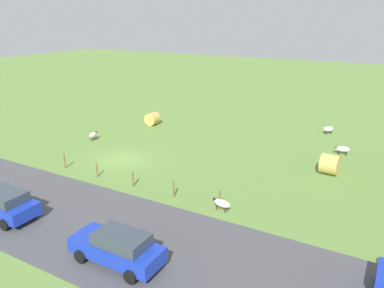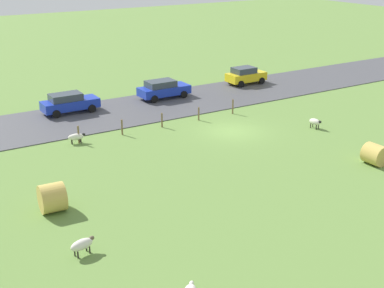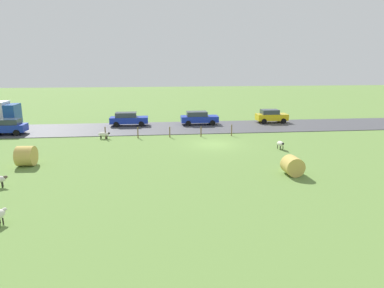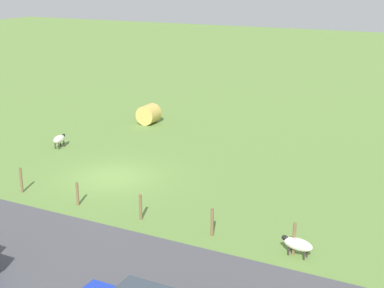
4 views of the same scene
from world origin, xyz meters
TOP-DOWN VIEW (x-y plane):
  - ground_plane at (0.00, 0.00)m, footprint 160.00×160.00m
  - sheep_0 at (-2.64, -5.58)m, footprint 1.10×0.56m
  - sheep_1 at (3.62, 10.56)m, footprint 0.61×1.24m
  - hay_bale_1 at (-9.65, -3.81)m, footprint 1.28×1.33m
  - fence_post_0 at (3.57, -2.58)m, footprint 0.12×0.12m
  - fence_post_1 at (3.57, 0.67)m, footprint 0.12×0.12m
  - fence_post_2 at (3.57, 3.92)m, footprint 0.12×0.12m
  - fence_post_3 at (3.57, 7.16)m, footprint 0.12×0.12m
  - fence_post_4 at (3.57, 10.41)m, footprint 0.12×0.12m

SIDE VIEW (x-z plane):
  - ground_plane at x=0.00m, z-range 0.00..0.00m
  - sheep_1 at x=3.62m, z-range 0.12..0.81m
  - sheep_0 at x=-2.64m, z-range 0.14..0.88m
  - fence_post_1 at x=3.57m, z-range 0.00..1.05m
  - fence_post_2 at x=3.57m, z-range 0.00..1.10m
  - fence_post_3 at x=3.57m, z-range 0.00..1.15m
  - fence_post_0 at x=3.57m, z-range 0.00..1.20m
  - fence_post_4 at x=3.57m, z-range 0.00..1.24m
  - hay_bale_1 at x=-9.65m, z-range 0.00..1.30m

